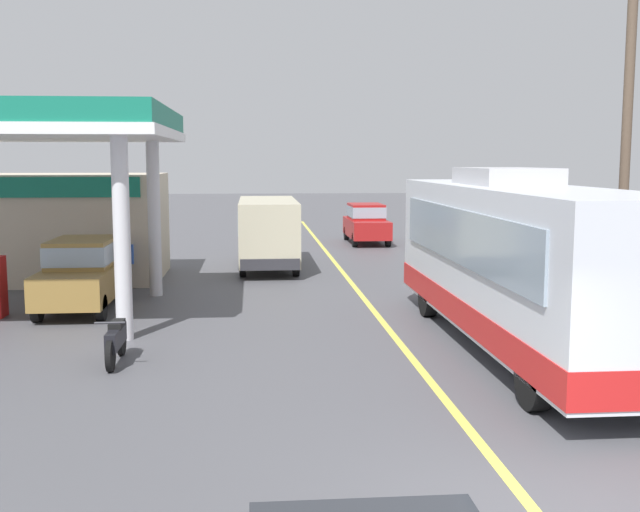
# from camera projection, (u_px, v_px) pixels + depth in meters

# --- Properties ---
(ground) EXTENTS (120.00, 120.00, 0.00)m
(ground) POSITION_uv_depth(u_px,v_px,m) (337.00, 265.00, 28.25)
(ground) COLOR #4C4C51
(lane_divider_stripe) EXTENTS (0.16, 50.00, 0.01)m
(lane_divider_stripe) POSITION_uv_depth(u_px,v_px,m) (355.00, 287.00, 23.31)
(lane_divider_stripe) COLOR #D8CC4C
(lane_divider_stripe) RESTS_ON ground
(coach_bus_main) EXTENTS (2.60, 11.04, 3.69)m
(coach_bus_main) POSITION_uv_depth(u_px,v_px,m) (519.00, 265.00, 15.60)
(coach_bus_main) COLOR silver
(coach_bus_main) RESTS_ON ground
(gas_station_roadside) EXTENTS (9.10, 11.95, 5.10)m
(gas_station_roadside) POSITION_uv_depth(u_px,v_px,m) (34.00, 201.00, 22.69)
(gas_station_roadside) COLOR #147259
(gas_station_roadside) RESTS_ON ground
(car_at_pump) EXTENTS (1.70, 4.20, 1.82)m
(car_at_pump) POSITION_uv_depth(u_px,v_px,m) (83.00, 270.00, 19.80)
(car_at_pump) COLOR olive
(car_at_pump) RESTS_ON ground
(minibus_opposing_lane) EXTENTS (2.04, 6.13, 2.44)m
(minibus_opposing_lane) POSITION_uv_depth(u_px,v_px,m) (268.00, 227.00, 27.21)
(minibus_opposing_lane) COLOR #BFB799
(minibus_opposing_lane) RESTS_ON ground
(motorcycle_parked_forecourt) EXTENTS (0.55, 1.80, 0.92)m
(motorcycle_parked_forecourt) POSITION_uv_depth(u_px,v_px,m) (116.00, 340.00, 14.57)
(motorcycle_parked_forecourt) COLOR black
(motorcycle_parked_forecourt) RESTS_ON ground
(pedestrian_near_pump) EXTENTS (0.55, 0.22, 1.66)m
(pedestrian_near_pump) POSITION_uv_depth(u_px,v_px,m) (124.00, 259.00, 22.69)
(pedestrian_near_pump) COLOR #33333F
(pedestrian_near_pump) RESTS_ON ground
(car_trailing_behind_bus) EXTENTS (1.70, 4.20, 1.82)m
(car_trailing_behind_bus) POSITION_uv_depth(u_px,v_px,m) (366.00, 221.00, 35.45)
(car_trailing_behind_bus) COLOR maroon
(car_trailing_behind_bus) RESTS_ON ground
(utility_pole_roadside) EXTENTS (1.80, 0.24, 8.95)m
(utility_pole_roadside) POSITION_uv_depth(u_px,v_px,m) (627.00, 126.00, 18.49)
(utility_pole_roadside) COLOR brown
(utility_pole_roadside) RESTS_ON ground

